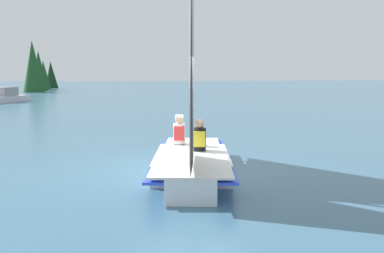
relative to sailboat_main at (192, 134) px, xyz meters
name	(u,v)px	position (x,y,z in m)	size (l,w,h in m)	color
ground_plane	(192,173)	(0.05, -0.01, -0.86)	(260.00, 260.00, 0.00)	#38607A
sailboat_main	(192,134)	(0.00, 0.00, 0.00)	(4.37, 2.32, 5.81)	silver
sailor_helm	(199,143)	(-0.26, 0.22, -0.24)	(0.38, 0.35, 1.16)	black
sailor_crew	(179,136)	(-1.14, -0.12, -0.23)	(0.38, 0.35, 1.16)	black
motorboat_distant	(1,97)	(-23.71, -11.16, -0.44)	(5.00, 3.51, 1.20)	silver
treeline_shore	(40,71)	(-47.97, -13.35, 1.89)	(17.43, 3.15, 6.43)	#143319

